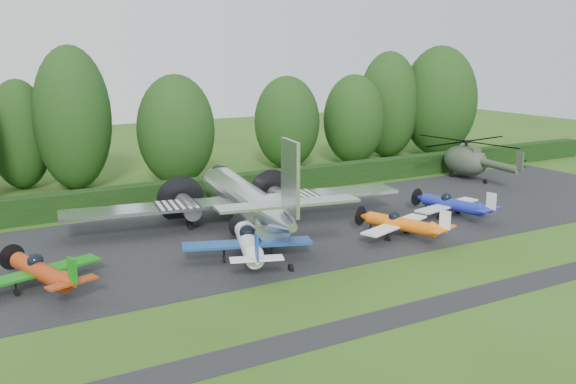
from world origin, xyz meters
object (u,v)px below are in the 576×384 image
light_plane_red (41,271)px  light_plane_orange (401,224)px  light_plane_white (248,243)px  transport_plane (246,200)px  sign_board (471,159)px  helicopter (466,158)px  light_plane_blue (452,204)px

light_plane_red → light_plane_orange: (22.94, -1.96, -0.07)m
light_plane_red → light_plane_white: (11.64, -1.38, 0.14)m
transport_plane → sign_board: (30.78, 8.74, -1.06)m
transport_plane → light_plane_white: (-3.00, -6.49, -0.97)m
light_plane_white → light_plane_orange: 11.32m
helicopter → transport_plane: bearing=-174.8°
transport_plane → light_plane_orange: size_ratio=3.60×
light_plane_blue → sign_board: 20.57m
light_plane_orange → sign_board: size_ratio=2.24×
transport_plane → light_plane_white: size_ratio=3.01×
light_plane_red → sign_board: (45.42, 13.84, 0.05)m
light_plane_white → sign_board: 37.06m
helicopter → light_plane_red: bearing=-172.3°
light_plane_red → light_plane_blue: size_ratio=1.06×
light_plane_orange → helicopter: 23.01m
light_plane_orange → light_plane_blue: light_plane_blue is taller
helicopter → light_plane_blue: bearing=-145.4°
helicopter → sign_board: 4.58m
light_plane_red → helicopter: bearing=31.8°
light_plane_orange → helicopter: (18.94, 13.03, 0.99)m
sign_board → transport_plane: bearing=-179.4°
light_plane_red → light_plane_white: bearing=10.2°
light_plane_red → helicopter: size_ratio=0.53×
light_plane_red → light_plane_white: size_ratio=0.89×
light_plane_white → light_plane_orange: bearing=-22.3°
light_plane_white → transport_plane: bearing=45.8°
transport_plane → light_plane_red: (-14.64, -5.11, -1.11)m
light_plane_blue → helicopter: helicopter is taller
light_plane_white → light_plane_blue: (18.24, 1.76, -0.20)m
light_plane_blue → light_plane_white: bearing=-162.6°
light_plane_blue → sign_board: bearing=52.8°
light_plane_red → light_plane_orange: bearing=12.1°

